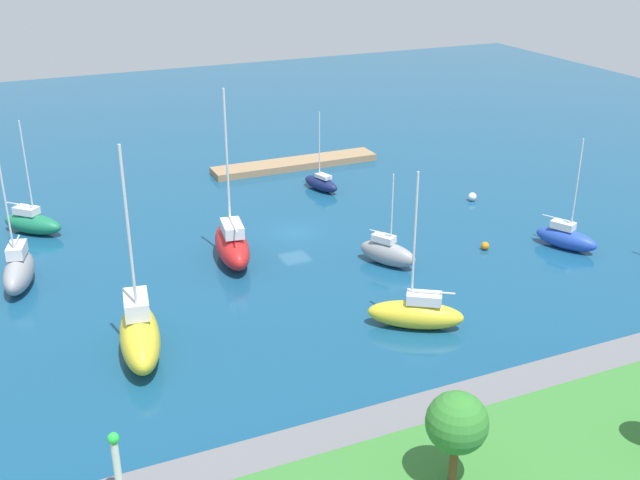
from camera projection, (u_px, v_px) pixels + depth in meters
name	position (u px, v px, depth m)	size (l,w,h in m)	color
water	(294.00, 232.00, 68.64)	(160.00, 160.00, 0.00)	navy
pier_dock	(295.00, 164.00, 85.89)	(18.94, 3.19, 0.75)	#997A56
breakwater	(483.00, 402.00, 44.16)	(68.71, 3.33, 1.04)	slate
shoreline_park	(544.00, 457.00, 39.66)	(56.20, 8.61, 1.13)	#387A33
harbor_beacon	(116.00, 461.00, 35.42)	(0.56, 0.56, 3.73)	silver
park_tree_center	(457.00, 423.00, 35.83)	(3.00, 3.00, 4.96)	brown
sailboat_yellow_off_beacon	(140.00, 334.00, 48.96)	(3.70, 8.20, 14.37)	yellow
sailboat_gray_far_north	(19.00, 271.00, 58.25)	(3.49, 6.49, 10.90)	gray
sailboat_navy_along_channel	(321.00, 183.00, 78.61)	(2.86, 4.93, 8.17)	#141E4C
sailboat_blue_lone_south	(566.00, 238.00, 65.08)	(3.99, 5.60, 9.71)	#2347B2
sailboat_green_center_basin	(32.00, 222.00, 68.10)	(5.65, 5.56, 10.32)	#19724C
sailboat_red_outer_mooring	(232.00, 244.00, 62.44)	(3.66, 8.11, 14.23)	red
sailboat_yellow_east_end	(416.00, 313.00, 52.65)	(6.64, 5.29, 11.32)	yellow
sailboat_gray_inner_mooring	(387.00, 253.00, 62.04)	(4.05, 5.26, 7.81)	gray
mooring_buoy_white	(472.00, 197.00, 75.90)	(0.84, 0.84, 0.84)	white
mooring_buoy_orange	(485.00, 246.00, 65.04)	(0.69, 0.69, 0.69)	orange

